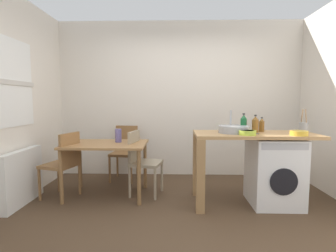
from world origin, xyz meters
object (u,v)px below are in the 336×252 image
Objects in this scene: chair_spare_by_wall at (125,149)px; chair_opposite at (141,159)px; bottle_squat_brown at (255,124)px; dining_table at (106,150)px; chair_person_seat at (64,161)px; washing_machine at (274,171)px; colander at (299,133)px; bottle_clear_small at (262,125)px; utensil_crock at (303,127)px; mixing_bowl at (247,132)px; bottle_tall_green at (244,124)px; vase at (118,136)px.

chair_opposite is at bearing 124.67° from chair_spare_by_wall.
chair_spare_by_wall is 3.98× the size of bottle_squat_brown.
chair_person_seat is (-0.55, -0.12, -0.14)m from dining_table.
colander is at bearing -49.26° from washing_machine.
chair_person_seat is at bearing 173.39° from colander.
utensil_crock reaches higher than bottle_clear_small.
dining_table is 5.51× the size of mixing_bowl.
chair_spare_by_wall is at bearing 144.46° from mixing_bowl.
colander is at bearing -123.70° from utensil_crock.
bottle_squat_brown reaches higher than washing_machine.
mixing_bowl is (-0.17, -0.27, -0.07)m from bottle_squat_brown.
bottle_clear_small is (-0.13, 0.15, 0.58)m from washing_machine.
bottle_squat_brown is (0.14, -0.04, -0.01)m from bottle_tall_green.
chair_spare_by_wall is at bearing 152.36° from bottle_tall_green.
colander is (0.19, -0.22, 0.52)m from washing_machine.
chair_person_seat is at bearing -167.58° from dining_table.
colander is at bearing -1.93° from mixing_bowl.
dining_table is 5.75× the size of bottle_clear_small.
bottle_tall_green is 1.29× the size of vase.
chair_opposite is (0.48, 0.06, -0.14)m from dining_table.
bottle_tall_green is 0.14m from bottle_squat_brown.
chair_person_seat is 1.00× the size of chair_opposite.
bottle_tall_green is at bearing 164.20° from bottle_squat_brown.
bottle_clear_small reaches higher than dining_table.
chair_person_seat is 1.05× the size of washing_machine.
chair_person_seat is at bearing -68.12° from chair_opposite.
utensil_crock is at bearing -1.75° from bottle_squat_brown.
utensil_crock is (0.77, 0.25, 0.04)m from mixing_bowl.
chair_spare_by_wall is 4.71× the size of bottle_clear_small.
chair_opposite is 1.00× the size of chair_spare_by_wall.
bottle_tall_green is (1.37, -0.20, 0.52)m from chair_opposite.
vase is at bearing 174.11° from bottle_clear_small.
chair_opposite is at bearing 7.76° from dining_table.
bottle_clear_small is (2.09, -0.10, 0.36)m from dining_table.
chair_person_seat and chair_opposite have the same top height.
mixing_bowl is (-0.41, -0.20, 0.52)m from washing_machine.
mixing_bowl is at bearing 151.71° from chair_spare_by_wall.
washing_machine is (2.11, -1.02, -0.08)m from chair_spare_by_wall.
dining_table is 1.89m from mixing_bowl.
chair_person_seat is 1.11m from chair_spare_by_wall.
chair_person_seat is 3.00× the size of utensil_crock.
bottle_squat_brown is 1.13× the size of colander.
utensil_crock reaches higher than vase.
vase is at bearing 33.69° from dining_table.
bottle_squat_brown is at bearing 163.22° from washing_machine.
utensil_crock reaches higher than mixing_bowl.
bottle_clear_small is (1.98, -0.87, 0.50)m from chair_spare_by_wall.
utensil_crock is at bearing -4.45° from bottle_tall_green.
bottle_clear_small reaches higher than mixing_bowl.
colander is (1.93, -0.53, 0.44)m from chair_opposite.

